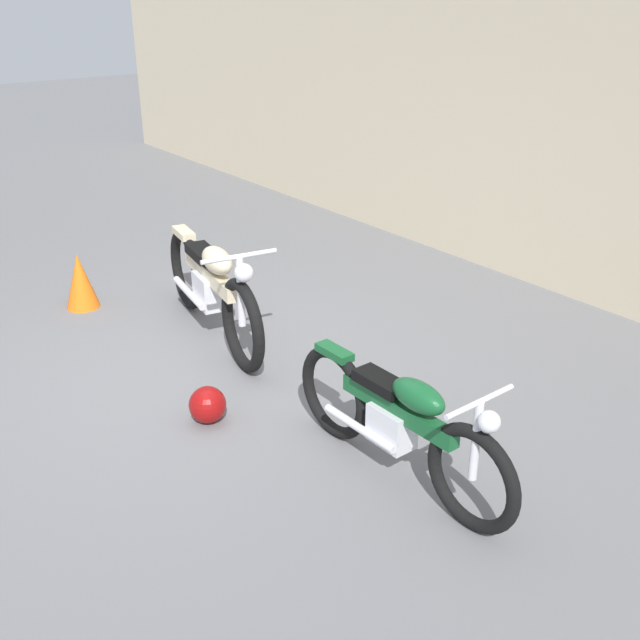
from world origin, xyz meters
TOP-DOWN VIEW (x-y plane):
  - ground_plane at (0.00, 0.00)m, footprint 40.00×40.00m
  - building_wall at (0.00, 3.94)m, footprint 18.00×0.30m
  - helmet at (0.68, -0.30)m, footprint 0.27×0.27m
  - traffic_cone at (-1.92, -0.23)m, footprint 0.32×0.32m
  - motorcycle_green at (2.02, 0.33)m, footprint 1.94×0.54m
  - motorcycle_cream at (-0.55, 0.47)m, footprint 2.23×0.69m

SIDE VIEW (x-z plane):
  - ground_plane at x=0.00m, z-range 0.00..0.00m
  - helmet at x=0.68m, z-range 0.00..0.27m
  - traffic_cone at x=-1.92m, z-range 0.00..0.55m
  - motorcycle_green at x=2.02m, z-range -0.02..0.85m
  - motorcycle_cream at x=-0.55m, z-range -0.02..0.99m
  - building_wall at x=0.00m, z-range 0.00..3.56m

